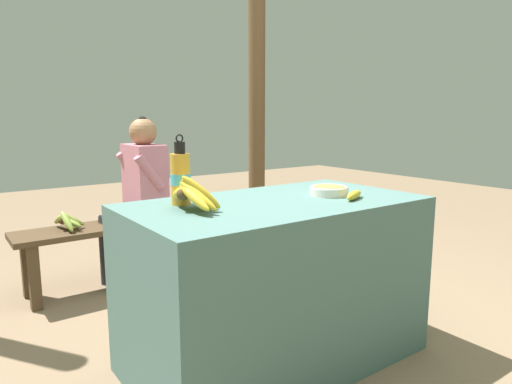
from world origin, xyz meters
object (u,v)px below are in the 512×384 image
Objects in this scene: wooden_bench at (122,233)px; support_post_far at (257,107)px; serving_bowl at (329,190)px; water_bottle at (181,177)px; banana_bunch_ripe at (193,194)px; seated_vendor at (139,189)px; banana_bunch_green at (67,220)px; loose_banana_front at (354,195)px.

support_post_far is at bearing 10.93° from wooden_bench.
serving_bowl is 0.61× the size of water_bottle.
banana_bunch_ripe is 1.36m from seated_vendor.
wooden_bench is 0.37m from banana_bunch_green.
water_bottle reaches higher than loose_banana_front.
wooden_bench is at bearing 82.70° from banana_bunch_ripe.
water_bottle is at bearing 81.48° from banana_bunch_ripe.
loose_banana_front is 0.15× the size of seated_vendor.
support_post_far reaches higher than serving_bowl.
wooden_bench is 0.32m from seated_vendor.
banana_bunch_ripe is 0.74m from loose_banana_front.
wooden_bench is at bearing 110.35° from serving_bowl.
loose_banana_front is at bearing -16.03° from banana_bunch_ripe.
seated_vendor is (-0.42, 1.52, -0.13)m from loose_banana_front.
water_bottle is at bearing -81.00° from banana_bunch_green.
water_bottle is 0.78m from loose_banana_front.
banana_bunch_ripe is 1.40m from banana_bunch_green.
serving_bowl is 1.44m from seated_vendor.
banana_bunch_green reaches higher than wooden_bench.
support_post_far reaches higher than banana_bunch_green.
serving_bowl is 1.88m from support_post_far.
water_bottle is 1.75× the size of loose_banana_front.
serving_bowl is 0.71m from water_bottle.
water_bottle is 2.08m from support_post_far.
banana_bunch_ripe reaches higher than serving_bowl.
wooden_bench is (0.17, 1.35, -0.48)m from banana_bunch_ripe.
water_bottle is at bearing -97.15° from wooden_bench.
water_bottle reaches higher than wooden_bench.
water_bottle is 0.12× the size of support_post_far.
serving_bowl is 1.68m from banana_bunch_green.
banana_bunch_green is (-0.46, 0.03, -0.16)m from seated_vendor.
water_bottle is 0.99× the size of banana_bunch_green.
support_post_far is (1.45, 1.45, 0.33)m from water_bottle.
banana_bunch_ripe is at bearing 77.56° from seated_vendor.
wooden_bench is (0.15, 1.20, -0.52)m from water_bottle.
seated_vendor is at bearing -166.53° from support_post_far.
seated_vendor is (0.27, 1.17, -0.23)m from water_bottle.
loose_banana_front is 0.57× the size of banana_bunch_green.
water_bottle is (0.02, 0.15, 0.05)m from banana_bunch_ripe.
seated_vendor reaches higher than banana_bunch_green.
seated_vendor is (-0.40, 1.38, -0.14)m from serving_bowl.
support_post_far is at bearing 8.64° from banana_bunch_green.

